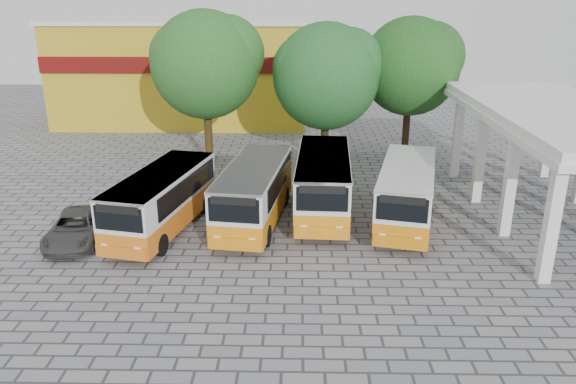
{
  "coord_description": "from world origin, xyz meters",
  "views": [
    {
      "loc": [
        -1.41,
        -21.61,
        10.31
      ],
      "look_at": [
        -1.91,
        3.16,
        1.5
      ],
      "focal_mm": 35.0,
      "sensor_mm": 36.0,
      "label": 1
    }
  ],
  "objects_px": {
    "bus_centre_left": "(254,190)",
    "parked_car": "(76,228)",
    "bus_centre_right": "(323,180)",
    "bus_far_left": "(162,198)",
    "bus_far_right": "(407,190)"
  },
  "relations": [
    {
      "from": "parked_car",
      "to": "bus_far_right",
      "type": "bearing_deg",
      "value": 3.19
    },
    {
      "from": "bus_centre_left",
      "to": "parked_car",
      "type": "height_order",
      "value": "bus_centre_left"
    },
    {
      "from": "bus_far_left",
      "to": "bus_centre_right",
      "type": "relative_size",
      "value": 0.97
    },
    {
      "from": "bus_far_left",
      "to": "bus_far_right",
      "type": "height_order",
      "value": "bus_far_right"
    },
    {
      "from": "bus_far_left",
      "to": "bus_centre_left",
      "type": "distance_m",
      "value": 4.23
    },
    {
      "from": "bus_far_left",
      "to": "parked_car",
      "type": "relative_size",
      "value": 1.74
    },
    {
      "from": "bus_centre_left",
      "to": "bus_centre_right",
      "type": "xyz_separation_m",
      "value": [
        3.27,
        1.33,
        0.07
      ]
    },
    {
      "from": "bus_centre_right",
      "to": "bus_far_right",
      "type": "distance_m",
      "value": 4.02
    },
    {
      "from": "bus_centre_left",
      "to": "bus_far_right",
      "type": "relative_size",
      "value": 0.99
    },
    {
      "from": "bus_far_right",
      "to": "bus_far_left",
      "type": "bearing_deg",
      "value": -160.58
    },
    {
      "from": "bus_centre_left",
      "to": "bus_centre_right",
      "type": "bearing_deg",
      "value": 29.73
    },
    {
      "from": "bus_centre_left",
      "to": "parked_car",
      "type": "relative_size",
      "value": 1.76
    },
    {
      "from": "bus_far_left",
      "to": "bus_centre_right",
      "type": "distance_m",
      "value": 7.73
    },
    {
      "from": "bus_far_left",
      "to": "bus_centre_right",
      "type": "xyz_separation_m",
      "value": [
        7.37,
        2.32,
        0.11
      ]
    },
    {
      "from": "bus_far_left",
      "to": "bus_centre_left",
      "type": "relative_size",
      "value": 0.99
    }
  ]
}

